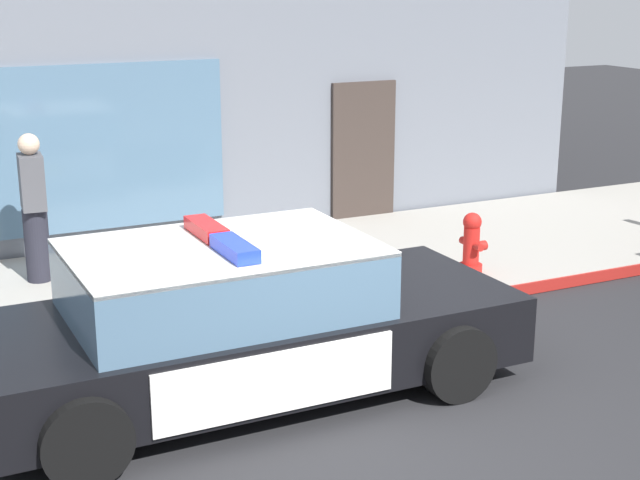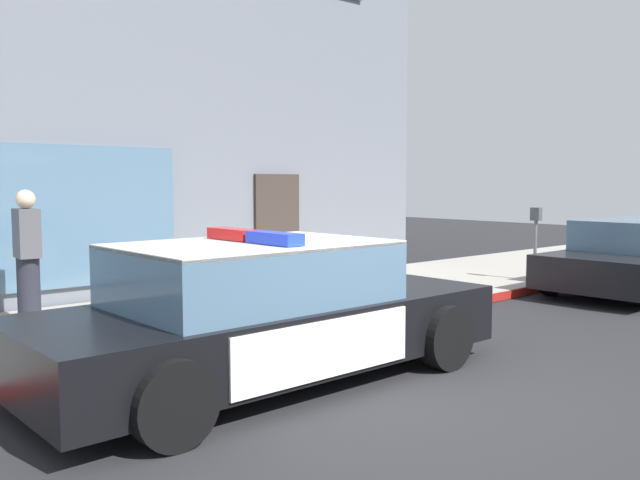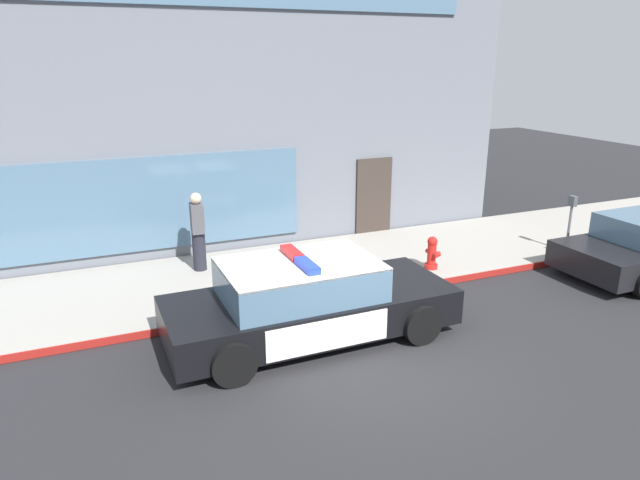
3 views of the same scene
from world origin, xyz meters
The scene contains 6 objects.
ground centered at (0.00, 0.00, 0.00)m, with size 48.00×48.00×0.00m, color #262628.
sidewalk centered at (0.00, 4.03, 0.07)m, with size 48.00×3.56×0.15m, color #A39E93.
curb_red_paint centered at (0.00, 2.23, 0.08)m, with size 28.80×0.04×0.14m, color maroon.
police_cruiser centered at (-0.75, 1.19, 0.68)m, with size 4.85×2.12×1.49m.
fire_hydrant centered at (2.83, 2.86, 0.50)m, with size 0.34×0.39×0.73m.
pedestrian_on_sidewalk centered at (-1.84, 4.77, 1.01)m, with size 0.29×0.42×1.71m.
Camera 1 is at (-3.43, -5.99, 3.56)m, focal length 53.05 mm.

